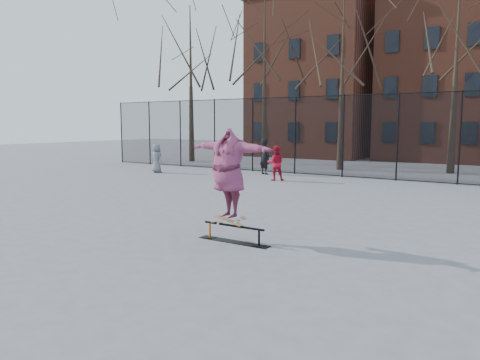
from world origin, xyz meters
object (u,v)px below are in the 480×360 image
Objects in this scene: skater at (229,176)px; bystander_red at (276,163)px; skateboard at (229,222)px; bystander_grey at (157,158)px; bystander_black at (265,156)px; skate_rail at (234,235)px.

bystander_red is at bearing 123.30° from skater.
bystander_grey is (-11.64, 9.82, 0.32)m from skateboard.
bystander_black reaches higher than bystander_grey.
skate_rail is at bearing -0.00° from skateboard.
skate_rail is at bearing 82.47° from bystander_red.
skater reaches higher than bystander_black.
skateboard is at bearing 180.00° from skate_rail.
bystander_black reaches higher than skate_rail.
bystander_black is at bearing 118.07° from skate_rail.
skate_rail is 15.35m from bystander_grey.
bystander_black is 1.15× the size of bystander_red.
skater reaches higher than bystander_red.
skateboard is 0.48× the size of bystander_red.
skate_rail is 1.17× the size of bystander_grey.
skateboard is at bearing 149.29° from bystander_grey.
skate_rail is 11.43m from bystander_red.
skate_rail is 0.31m from skateboard.
bystander_grey is at bearing 139.85° from skateboard.
skateboard is at bearing 138.73° from bystander_black.
bystander_black is at bearing -80.69° from bystander_red.
skater is 1.51× the size of bystander_red.
bystander_grey reaches higher than skateboard.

